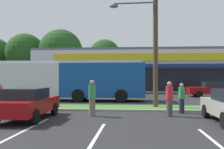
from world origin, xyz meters
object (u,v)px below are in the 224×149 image
Objects in this scene: pedestrian_far at (182,98)px; car_1 at (28,103)px; pedestrian_by_pole at (92,98)px; pedestrian_mid at (169,99)px; car_0 at (213,89)px; utility_pole at (153,29)px; pedestrian_near_bench at (0,98)px; city_bus at (70,79)px.

car_1 is at bearing -91.05° from pedestrian_far.
pedestrian_mid is (3.84, 0.26, -0.04)m from pedestrian_by_pole.
pedestrian_far is (-5.14, -11.87, 0.06)m from car_0.
pedestrian_mid reaches higher than pedestrian_far.
utility_pole is 5.05× the size of pedestrian_by_pole.
pedestrian_by_pole is 1.11× the size of pedestrian_far.
pedestrian_near_bench is at bearing -105.07° from pedestrian_far.
pedestrian_far is at bearing -63.77° from pedestrian_by_pole.
pedestrian_by_pole is (5.11, -0.54, 0.10)m from pedestrian_near_bench.
pedestrian_by_pole is (-3.26, -3.36, -4.01)m from utility_pole.
car_1 is 2.35× the size of pedestrian_by_pole.
pedestrian_near_bench is 9.80m from pedestrian_far.
pedestrian_mid reaches higher than pedestrian_near_bench.
city_bus reaches higher than car_0.
utility_pole is 12.59m from car_0.
utility_pole is at bearing -164.70° from pedestrian_far.
pedestrian_near_bench reaches higher than car_0.
pedestrian_by_pole is at bearing -114.64° from pedestrian_near_bench.
car_0 is at bearing -27.03° from pedestrian_by_pole.
utility_pole reaches higher than pedestrian_near_bench.
pedestrian_by_pole is at bearing -93.29° from pedestrian_far.
pedestrian_mid is (8.95, -0.28, 0.06)m from pedestrian_near_bench.
car_1 is at bearing 56.34° from pedestrian_mid.
utility_pole is 5.27× the size of pedestrian_mid.
pedestrian_by_pole is (3.14, -8.26, -0.85)m from city_bus.
pedestrian_by_pole is (-9.79, -13.28, 0.16)m from car_0.
pedestrian_mid is 1.41m from pedestrian_far.
car_1 is (0.30, -9.45, -1.02)m from city_bus.
city_bus is 9.51m from car_1.
car_1 is at bearing 122.01° from pedestrian_by_pole.
city_bus is 2.88× the size of car_1.
car_1 is 2.45× the size of pedestrian_mid.
utility_pole is at bearing 56.68° from car_0.
pedestrian_near_bench is at bearing 42.35° from pedestrian_mid.
city_bus reaches higher than pedestrian_far.
city_bus is (-6.41, 4.90, -3.15)m from utility_pole.
pedestrian_far is (1.39, -1.95, -4.10)m from utility_pole.
city_bus reaches higher than pedestrian_by_pole.
car_0 is 2.85× the size of pedestrian_far.
car_0 is at bearing -70.36° from pedestrian_mid.
pedestrian_near_bench is 8.96m from pedestrian_mid.
city_bus is 8.03m from pedestrian_near_bench.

